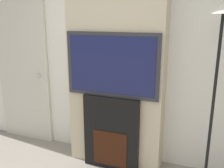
# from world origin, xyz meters

# --- Properties ---
(wall_back) EXTENTS (6.00, 0.06, 2.70)m
(wall_back) POSITION_xyz_m (0.00, 2.03, 1.35)
(wall_back) COLOR silver
(wall_back) RESTS_ON ground_plane
(chimney_breast) EXTENTS (1.12, 0.31, 2.70)m
(chimney_breast) POSITION_xyz_m (0.00, 1.84, 1.35)
(chimney_breast) COLOR beige
(chimney_breast) RESTS_ON ground_plane
(fireplace) EXTENTS (0.67, 0.15, 0.90)m
(fireplace) POSITION_xyz_m (0.00, 1.69, 0.45)
(fireplace) COLOR black
(fireplace) RESTS_ON ground_plane
(television) EXTENTS (1.06, 0.07, 0.72)m
(television) POSITION_xyz_m (0.00, 1.69, 1.26)
(television) COLOR #2D2D33
(television) RESTS_ON fireplace
(floor_lamp) EXTENTS (0.32, 0.32, 1.90)m
(floor_lamp) POSITION_xyz_m (1.07, 1.70, 1.39)
(floor_lamp) COLOR black
(floor_lamp) RESTS_ON ground_plane
(entry_door) EXTENTS (0.83, 0.09, 2.05)m
(entry_door) POSITION_xyz_m (-1.46, 1.97, 1.03)
(entry_door) COLOR beige
(entry_door) RESTS_ON ground_plane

